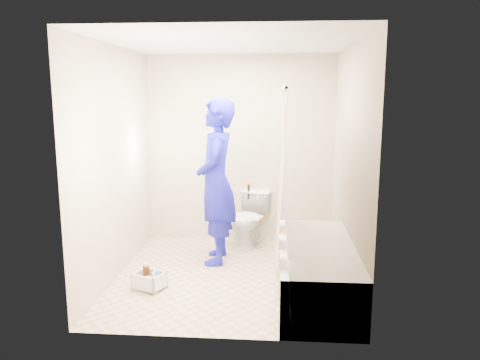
# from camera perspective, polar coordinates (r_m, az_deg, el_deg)

# --- Properties ---
(floor) EXTENTS (2.60, 2.60, 0.00)m
(floor) POSITION_cam_1_polar(r_m,az_deg,el_deg) (5.08, -1.05, -11.57)
(floor) COLOR tan
(floor) RESTS_ON ground
(ceiling) EXTENTS (2.40, 2.60, 0.02)m
(ceiling) POSITION_cam_1_polar(r_m,az_deg,el_deg) (4.73, -1.15, 16.45)
(ceiling) COLOR silver
(ceiling) RESTS_ON wall_back
(wall_back) EXTENTS (2.40, 0.02, 2.40)m
(wall_back) POSITION_cam_1_polar(r_m,az_deg,el_deg) (6.05, 0.09, 3.77)
(wall_back) COLOR #C4B097
(wall_back) RESTS_ON ground
(wall_front) EXTENTS (2.40, 0.02, 2.40)m
(wall_front) POSITION_cam_1_polar(r_m,az_deg,el_deg) (3.49, -3.14, -1.24)
(wall_front) COLOR #C4B097
(wall_front) RESTS_ON ground
(wall_left) EXTENTS (0.02, 2.60, 2.40)m
(wall_left) POSITION_cam_1_polar(r_m,az_deg,el_deg) (5.02, -14.87, 2.03)
(wall_left) COLOR #C4B097
(wall_left) RESTS_ON ground
(wall_right) EXTENTS (0.02, 2.60, 2.40)m
(wall_right) POSITION_cam_1_polar(r_m,az_deg,el_deg) (4.80, 13.32, 1.72)
(wall_right) COLOR #C4B097
(wall_right) RESTS_ON ground
(bathtub) EXTENTS (0.70, 1.75, 0.50)m
(bathtub) POSITION_cam_1_polar(r_m,az_deg,el_deg) (4.58, 9.24, -10.62)
(bathtub) COLOR white
(bathtub) RESTS_ON ground
(curtain_rod) EXTENTS (0.02, 1.90, 0.02)m
(curtain_rod) POSITION_cam_1_polar(r_m,az_deg,el_deg) (4.26, 5.41, 11.01)
(curtain_rod) COLOR silver
(curtain_rod) RESTS_ON wall_back
(shower_curtain) EXTENTS (0.06, 1.75, 1.80)m
(shower_curtain) POSITION_cam_1_polar(r_m,az_deg,el_deg) (4.35, 5.20, -1.32)
(shower_curtain) COLOR white
(shower_curtain) RESTS_ON curtain_rod
(toilet) EXTENTS (0.58, 0.76, 0.68)m
(toilet) POSITION_cam_1_polar(r_m,az_deg,el_deg) (5.94, 1.03, -4.78)
(toilet) COLOR white
(toilet) RESTS_ON ground
(tank_lid) EXTENTS (0.46, 0.31, 0.03)m
(tank_lid) POSITION_cam_1_polar(r_m,az_deg,el_deg) (5.83, 0.62, -4.48)
(tank_lid) COLOR white
(tank_lid) RESTS_ON toilet
(tank_internals) EXTENTS (0.16, 0.08, 0.22)m
(tank_internals) POSITION_cam_1_polar(r_m,az_deg,el_deg) (6.05, 1.36, -1.29)
(tank_internals) COLOR black
(tank_internals) RESTS_ON toilet
(plumber) EXTENTS (0.48, 0.70, 1.86)m
(plumber) POSITION_cam_1_polar(r_m,az_deg,el_deg) (5.26, -2.91, -0.24)
(plumber) COLOR #0F0F98
(plumber) RESTS_ON ground
(cleaning_caddy) EXTENTS (0.35, 0.32, 0.22)m
(cleaning_caddy) POSITION_cam_1_polar(r_m,az_deg,el_deg) (4.81, -10.91, -12.07)
(cleaning_caddy) COLOR silver
(cleaning_caddy) RESTS_ON ground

